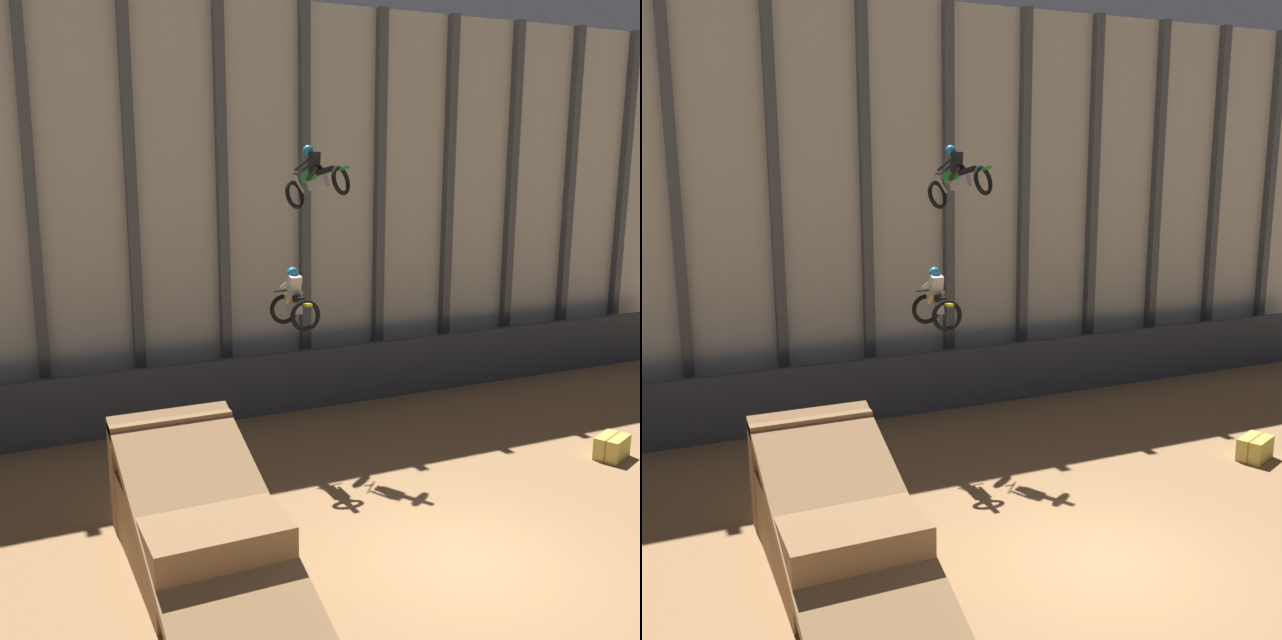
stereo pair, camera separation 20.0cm
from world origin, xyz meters
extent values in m
plane|color=#9E754C|center=(0.00, 0.00, 0.00)|extent=(60.00, 60.00, 0.00)
cube|color=beige|center=(0.00, 10.53, 5.80)|extent=(32.00, 0.12, 11.61)
cube|color=#4C5156|center=(-6.33, 10.33, 5.80)|extent=(0.28, 0.28, 11.61)
cube|color=#4C5156|center=(-3.80, 10.33, 5.80)|extent=(0.28, 0.28, 11.61)
cube|color=#4C5156|center=(-1.27, 10.33, 5.80)|extent=(0.28, 0.28, 11.61)
cube|color=#4C5156|center=(1.27, 10.33, 5.80)|extent=(0.28, 0.28, 11.61)
cube|color=#4C5156|center=(3.80, 10.33, 5.80)|extent=(0.28, 0.28, 11.61)
cube|color=#4C5156|center=(6.33, 10.33, 5.80)|extent=(0.28, 0.28, 11.61)
cube|color=#4C5156|center=(8.87, 10.33, 5.80)|extent=(0.28, 0.28, 11.61)
cube|color=#4C5156|center=(11.40, 10.33, 5.80)|extent=(0.28, 0.28, 11.61)
cube|color=#4C5156|center=(13.93, 10.33, 5.80)|extent=(0.28, 0.28, 11.61)
cube|color=#383D47|center=(0.00, 9.11, 0.89)|extent=(31.36, 0.20, 1.78)
cube|color=#966F48|center=(-4.46, 2.15, 0.66)|extent=(2.39, 4.02, 1.32)
cube|color=olive|center=(-4.46, 3.92, 1.10)|extent=(2.44, 0.50, 2.20)
cube|color=#9E754C|center=(-4.46, 1.29, 1.10)|extent=(2.44, 5.82, 2.39)
torus|color=black|center=(-0.99, 6.41, 3.64)|extent=(0.73, 0.19, 0.74)
torus|color=black|center=(-1.03, 5.02, 3.75)|extent=(0.73, 0.19, 0.74)
cube|color=#B7B7BC|center=(-1.01, 5.68, 3.82)|extent=(0.19, 0.55, 0.32)
cube|color=yellow|center=(-1.01, 5.86, 4.00)|extent=(0.21, 0.46, 0.27)
cube|color=black|center=(-1.01, 5.46, 4.05)|extent=(0.17, 0.57, 0.16)
cube|color=yellow|center=(-1.03, 4.94, 4.02)|extent=(0.15, 0.37, 0.09)
cylinder|color=#B7B7BC|center=(-1.00, 6.25, 3.89)|extent=(0.06, 0.30, 0.52)
cylinder|color=black|center=(-1.00, 6.23, 4.13)|extent=(0.66, 0.07, 0.04)
cube|color=silver|center=(-1.01, 5.69, 4.32)|extent=(0.29, 0.30, 0.53)
sphere|color=#2393CC|center=(-1.01, 5.81, 4.63)|extent=(0.27, 0.29, 0.28)
cylinder|color=silver|center=(-1.13, 5.73, 4.05)|extent=(0.12, 0.40, 0.35)
cylinder|color=silver|center=(-0.89, 5.72, 4.05)|extent=(0.12, 0.40, 0.35)
cylinder|color=silver|center=(-1.16, 5.93, 4.32)|extent=(0.09, 0.51, 0.29)
cylinder|color=silver|center=(-0.84, 5.92, 4.32)|extent=(0.09, 0.51, 0.29)
torus|color=black|center=(-0.29, 7.37, 6.35)|extent=(0.78, 0.65, 0.73)
torus|color=black|center=(0.45, 6.24, 6.72)|extent=(0.78, 0.65, 0.73)
cube|color=#B7B7BC|center=(0.09, 6.79, 6.67)|extent=(0.46, 0.58, 0.41)
cube|color=green|center=(-0.03, 6.97, 6.81)|extent=(0.43, 0.52, 0.35)
cube|color=black|center=(0.18, 6.65, 6.94)|extent=(0.45, 0.57, 0.26)
cube|color=green|center=(0.46, 6.22, 7.00)|extent=(0.32, 0.38, 0.15)
cylinder|color=#B7B7BC|center=(-0.23, 7.28, 6.63)|extent=(0.25, 0.35, 0.47)
cylinder|color=black|center=(-0.24, 7.30, 6.87)|extent=(0.47, 0.52, 0.04)
cube|color=black|center=(0.03, 6.88, 7.16)|extent=(0.35, 0.32, 0.51)
sphere|color=#2393CC|center=(-0.06, 7.03, 7.44)|extent=(0.39, 0.41, 0.32)
cylinder|color=black|center=(-0.06, 6.80, 6.89)|extent=(0.28, 0.36, 0.39)
cylinder|color=black|center=(0.14, 6.93, 6.89)|extent=(0.28, 0.36, 0.39)
cylinder|color=black|center=(-0.23, 6.99, 7.11)|extent=(0.32, 0.44, 0.37)
cylinder|color=black|center=(0.04, 7.16, 7.11)|extent=(0.32, 0.44, 0.37)
cube|color=#CCB751|center=(6.14, 2.55, 0.28)|extent=(1.07, 0.91, 0.56)
cube|color=#996623|center=(6.14, 2.55, 0.28)|extent=(0.85, 0.41, 0.57)
camera|label=1|loc=(-7.63, -10.25, 7.24)|focal=42.00mm
camera|label=2|loc=(-7.45, -10.33, 7.24)|focal=42.00mm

